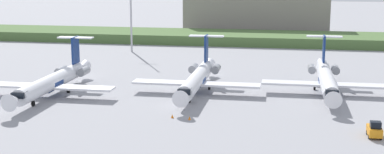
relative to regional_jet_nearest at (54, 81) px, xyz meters
name	(u,v)px	position (x,y,z in m)	size (l,w,h in m)	color
ground_plane	(209,72)	(23.80, 26.00, -2.54)	(500.00, 500.00, 0.00)	#939399
grass_berm	(231,38)	(23.80, 72.51, -1.14)	(320.00, 20.00, 2.78)	#4C6B38
regional_jet_nearest	(54,81)	(0.00, 0.00, 0.00)	(22.81, 31.00, 9.00)	white
regional_jet_second	(197,78)	(24.53, 6.83, 0.00)	(22.81, 31.00, 9.00)	white
regional_jet_third	(326,79)	(47.38, 10.25, 0.00)	(22.81, 31.00, 9.00)	white
antenna_mast	(131,13)	(-0.39, 49.64, 7.74)	(4.40, 0.50, 24.84)	#B2B2B7
distant_hangar	(257,9)	(29.74, 97.58, 5.44)	(47.41, 20.03, 15.94)	gray
baggage_tug	(375,130)	(52.00, -15.07, -1.53)	(1.72, 3.20, 2.30)	orange
safety_cone_front_marker	(172,116)	(23.66, -10.74, -2.26)	(0.44, 0.44, 0.55)	orange
safety_cone_mid_marker	(190,118)	(26.37, -11.24, -2.26)	(0.44, 0.44, 0.55)	orange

